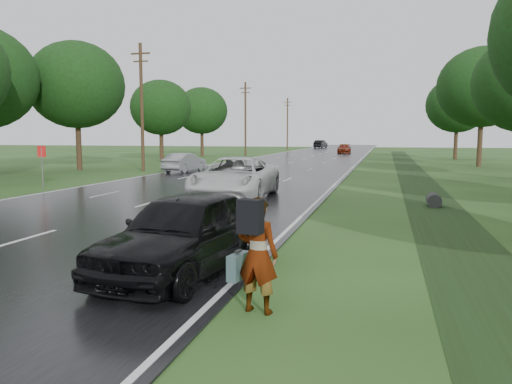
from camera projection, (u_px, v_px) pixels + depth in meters
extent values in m
plane|color=#264318|center=(20.00, 242.00, 13.53)|extent=(220.00, 220.00, 0.00)
cube|color=black|center=(299.00, 160.00, 56.79)|extent=(14.00, 180.00, 0.04)
cube|color=silver|center=(360.00, 161.00, 55.09)|extent=(0.12, 180.00, 0.01)
cube|color=silver|center=(242.00, 159.00, 58.48)|extent=(0.12, 180.00, 0.01)
cube|color=silver|center=(299.00, 160.00, 56.79)|extent=(0.12, 180.00, 0.01)
cube|color=black|center=(418.00, 183.00, 29.88)|extent=(2.20, 120.00, 0.01)
cylinder|color=#2D2D2D|center=(434.00, 200.00, 20.23)|extent=(0.56, 1.00, 0.56)
cylinder|color=slate|center=(42.00, 168.00, 27.07)|extent=(0.06, 0.06, 2.20)
cube|color=red|center=(42.00, 151.00, 26.97)|extent=(0.50, 0.04, 0.60)
cylinder|color=#372116|center=(142.00, 108.00, 39.30)|extent=(0.26, 0.26, 10.00)
cube|color=#372116|center=(140.00, 53.00, 38.82)|extent=(1.60, 0.12, 0.12)
cube|color=#372116|center=(141.00, 61.00, 38.89)|extent=(1.20, 0.10, 0.10)
cylinder|color=#372116|center=(245.00, 119.00, 68.14)|extent=(0.26, 0.26, 10.00)
cube|color=#372116|center=(245.00, 88.00, 67.66)|extent=(1.60, 0.12, 0.12)
cube|color=#372116|center=(245.00, 93.00, 67.73)|extent=(1.20, 0.10, 0.10)
cylinder|color=#372116|center=(287.00, 124.00, 96.98)|extent=(0.26, 0.26, 10.00)
cube|color=#372116|center=(288.00, 102.00, 96.50)|extent=(1.60, 0.12, 0.12)
cube|color=#372116|center=(288.00, 105.00, 96.57)|extent=(1.20, 0.10, 0.10)
cylinder|color=#372116|center=(480.00, 144.00, 45.36)|extent=(0.44, 0.44, 4.16)
ellipsoid|color=black|center=(483.00, 87.00, 44.78)|extent=(8.00, 8.00, 7.20)
cylinder|color=#372116|center=(456.00, 144.00, 58.92)|extent=(0.44, 0.44, 3.68)
ellipsoid|color=black|center=(457.00, 105.00, 58.41)|extent=(7.20, 7.20, 6.48)
cylinder|color=#372116|center=(79.00, 146.00, 41.10)|extent=(0.44, 0.44, 4.00)
ellipsoid|color=black|center=(76.00, 85.00, 40.54)|extent=(7.80, 7.80, 7.02)
cylinder|color=#372116|center=(162.00, 146.00, 54.39)|extent=(0.44, 0.44, 3.36)
ellipsoid|color=black|center=(161.00, 108.00, 53.92)|extent=(6.60, 6.60, 5.94)
cylinder|color=#372116|center=(202.00, 143.00, 67.99)|extent=(0.44, 0.44, 3.52)
ellipsoid|color=black|center=(202.00, 111.00, 67.49)|extent=(7.00, 7.00, 6.30)
imported|color=#A5998C|center=(258.00, 255.00, 8.07)|extent=(0.77, 0.57, 1.91)
cube|color=black|center=(250.00, 217.00, 7.74)|extent=(0.42, 0.29, 0.54)
cube|color=#3A5254|center=(238.00, 266.00, 8.36)|extent=(0.27, 0.56, 0.43)
cube|color=black|center=(238.00, 251.00, 8.33)|extent=(0.08, 0.18, 0.04)
imported|color=silver|center=(235.00, 178.00, 22.54)|extent=(3.34, 6.78, 1.85)
imported|color=black|center=(185.00, 232.00, 10.28)|extent=(2.65, 5.24, 1.71)
imported|color=gray|center=(185.00, 162.00, 38.41)|extent=(2.03, 4.60, 1.47)
imported|color=maroon|center=(344.00, 149.00, 77.16)|extent=(2.20, 5.01, 1.43)
imported|color=black|center=(321.00, 144.00, 108.99)|extent=(2.60, 5.36, 1.69)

